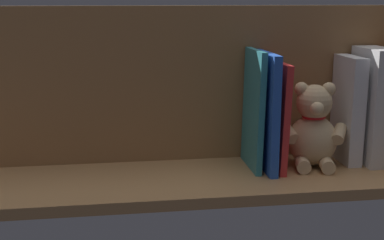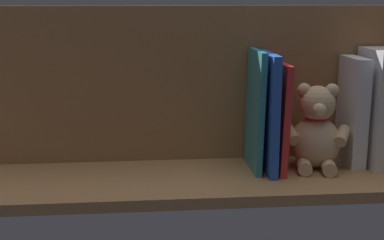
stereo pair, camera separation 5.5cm
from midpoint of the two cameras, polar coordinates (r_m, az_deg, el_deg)
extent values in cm
cube|color=#A87A4C|center=(108.27, -1.46, -6.48)|extent=(117.86, 26.62, 2.20)
cube|color=#9A6B41|center=(114.45, -2.18, 3.87)|extent=(117.86, 1.50, 33.64)
cube|color=silver|center=(119.16, 17.82, 1.47)|extent=(5.65, 12.79, 24.90)
cube|color=silver|center=(118.05, 15.27, 1.10)|extent=(3.09, 10.92, 23.14)
ellipsoid|color=#D1B284|center=(114.62, 11.59, -2.19)|extent=(12.12, 11.28, 10.96)
sphere|color=#D1B284|center=(112.74, 11.79, 1.88)|extent=(7.53, 7.53, 7.53)
sphere|color=#D1B284|center=(112.67, 13.28, 3.26)|extent=(2.91, 2.91, 2.91)
sphere|color=#D1B284|center=(111.86, 10.42, 3.33)|extent=(2.91, 2.91, 2.91)
sphere|color=beige|center=(109.74, 12.00, 1.27)|extent=(2.91, 2.91, 2.91)
cylinder|color=#D1B284|center=(113.67, 14.33, -1.46)|extent=(5.03, 5.93, 4.05)
cylinder|color=#D1B284|center=(112.20, 9.10, -1.40)|extent=(3.29, 5.69, 4.05)
cylinder|color=#D1B284|center=(111.72, 13.07, -4.82)|extent=(3.70, 4.63, 2.91)
cylinder|color=#D1B284|center=(111.01, 10.55, -4.82)|extent=(3.70, 4.63, 2.91)
torus|color=red|center=(113.35, 11.72, 0.40)|extent=(5.93, 5.93, 0.86)
cube|color=red|center=(110.92, 7.74, 0.50)|extent=(2.02, 14.43, 22.46)
cube|color=blue|center=(109.70, 6.58, 0.93)|extent=(1.69, 15.19, 24.44)
cube|color=teal|center=(110.02, 5.26, 1.13)|extent=(1.78, 13.20, 24.95)
camera|label=1|loc=(0.03, -91.50, -0.35)|focal=49.14mm
camera|label=2|loc=(0.03, 88.50, 0.35)|focal=49.14mm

